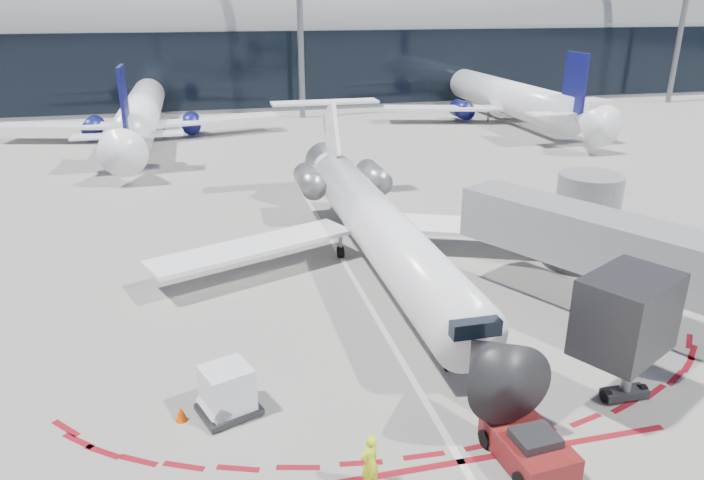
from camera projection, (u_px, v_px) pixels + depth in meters
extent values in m
plane|color=gray|center=(364.00, 297.00, 29.23)|extent=(260.00, 260.00, 0.00)
cube|color=silver|center=(354.00, 279.00, 31.05)|extent=(0.25, 40.00, 0.01)
cube|color=maroon|center=(461.00, 462.00, 18.79)|extent=(14.00, 0.25, 0.01)
cube|color=gray|center=(246.00, 62.00, 86.44)|extent=(150.00, 24.00, 10.00)
cylinder|color=gray|center=(244.00, 23.00, 84.65)|extent=(150.00, 24.00, 24.00)
cube|color=black|center=(254.00, 71.00, 75.50)|extent=(150.00, 0.20, 9.00)
cube|color=gray|center=(603.00, 243.00, 25.83)|extent=(8.22, 12.61, 2.30)
cube|color=black|center=(627.00, 314.00, 19.95)|extent=(3.86, 3.44, 2.60)
cylinder|color=slate|center=(629.00, 369.00, 21.35)|extent=(0.36, 0.36, 2.40)
cube|color=black|center=(624.00, 393.00, 21.70)|extent=(1.60, 0.60, 0.30)
cylinder|color=gray|center=(586.00, 220.00, 32.13)|extent=(3.20, 3.20, 4.80)
cylinder|color=black|center=(580.00, 259.00, 32.90)|extent=(4.00, 4.00, 0.50)
cylinder|color=slate|center=(300.00, 4.00, 69.42)|extent=(0.70, 0.70, 25.00)
cylinder|color=slate|center=(685.00, 4.00, 80.35)|extent=(0.70, 0.70, 25.00)
cylinder|color=white|center=(381.00, 230.00, 30.93)|extent=(2.69, 21.95, 2.69)
cone|color=black|center=(489.00, 361.00, 19.70)|extent=(2.69, 2.79, 2.69)
cone|color=white|center=(329.00, 167.00, 42.53)|extent=(2.69, 3.59, 2.69)
cube|color=black|center=(470.00, 322.00, 20.95)|extent=(1.70, 1.40, 0.55)
cube|color=white|center=(253.00, 247.00, 31.26)|extent=(10.69, 6.34, 0.31)
cube|color=white|center=(483.00, 227.00, 33.97)|extent=(10.69, 6.34, 0.31)
cube|color=white|center=(332.00, 135.00, 40.76)|extent=(0.25, 4.68, 4.76)
cube|color=white|center=(325.00, 102.00, 42.02)|extent=(7.18, 1.60, 0.16)
cylinder|color=slate|center=(309.00, 181.00, 38.37)|extent=(1.50, 3.39, 1.50)
cylinder|color=slate|center=(374.00, 177.00, 39.26)|extent=(1.50, 3.39, 1.50)
cylinder|color=black|center=(448.00, 364.00, 23.34)|extent=(0.22, 0.56, 0.56)
cylinder|color=black|center=(341.00, 252.00, 33.60)|extent=(0.30, 0.64, 0.64)
cylinder|color=black|center=(394.00, 247.00, 34.25)|extent=(0.30, 0.64, 0.64)
cylinder|color=slate|center=(448.00, 358.00, 23.24)|extent=(0.18, 0.18, 1.10)
cube|color=#57150C|center=(528.00, 447.00, 18.68)|extent=(2.01, 2.98, 0.80)
cube|color=black|center=(535.00, 438.00, 18.25)|extent=(1.33, 1.17, 0.31)
cylinder|color=slate|center=(494.00, 414.00, 20.47)|extent=(0.29, 2.30, 0.09)
cylinder|color=black|center=(572.00, 468.00, 18.14)|extent=(0.30, 0.59, 0.57)
cylinder|color=black|center=(486.00, 438.00, 19.36)|extent=(0.30, 0.59, 0.57)
cylinder|color=black|center=(533.00, 427.00, 19.86)|extent=(0.30, 0.59, 0.57)
imported|color=#DCF519|center=(369.00, 462.00, 17.48)|extent=(0.78, 0.69, 1.80)
cube|color=black|center=(229.00, 409.00, 20.94)|extent=(2.30, 2.14, 0.21)
cube|color=silver|center=(227.00, 388.00, 20.64)|extent=(1.89, 1.83, 1.49)
cylinder|color=black|center=(215.00, 429.00, 20.11)|extent=(0.15, 0.21, 0.19)
cylinder|color=black|center=(257.00, 413.00, 20.89)|extent=(0.15, 0.21, 0.19)
cylinder|color=black|center=(201.00, 409.00, 21.05)|extent=(0.15, 0.21, 0.19)
cylinder|color=black|center=(242.00, 395.00, 21.83)|extent=(0.15, 0.21, 0.19)
cone|color=#E14504|center=(181.00, 413.00, 20.55)|extent=(0.40, 0.40, 0.55)
cone|color=#E14504|center=(540.00, 370.00, 23.04)|extent=(0.36, 0.36, 0.49)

